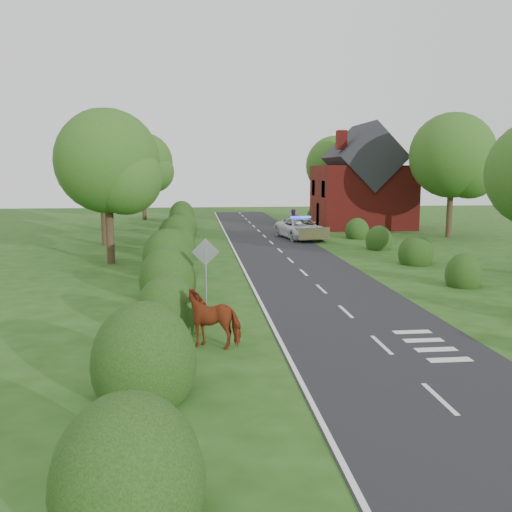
{
  "coord_description": "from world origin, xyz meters",
  "views": [
    {
      "loc": [
        -5.41,
        -19.65,
        5.1
      ],
      "look_at": [
        -2.69,
        5.36,
        1.3
      ],
      "focal_mm": 40.0,
      "sensor_mm": 36.0,
      "label": 1
    }
  ],
  "objects": [
    {
      "name": "road_markings",
      "position": [
        -1.6,
        12.93,
        0.03
      ],
      "size": [
        4.96,
        70.0,
        0.01
      ],
      "color": "white",
      "rests_on": "road"
    },
    {
      "name": "hedgerow_right",
      "position": [
        6.6,
        11.21,
        0.55
      ],
      "size": [
        2.1,
        45.78,
        2.1
      ],
      "color": "black",
      "rests_on": "ground"
    },
    {
      "name": "house",
      "position": [
        9.49,
        30.0,
        3.79
      ],
      "size": [
        8.0,
        7.4,
        9.17
      ],
      "color": "maroon",
      "rests_on": "ground"
    },
    {
      "name": "hedgerow_left",
      "position": [
        -6.51,
        11.69,
        0.75
      ],
      "size": [
        2.75,
        50.41,
        3.0
      ],
      "color": "black",
      "rests_on": "ground"
    },
    {
      "name": "pedestrian_purple",
      "position": [
        2.87,
        27.7,
        0.93
      ],
      "size": [
        1.11,
        1.0,
        1.85
      ],
      "primitive_type": "imported",
      "rotation": [
        0.0,
        0.0,
        2.73
      ],
      "color": "#5F1971",
      "rests_on": "ground"
    },
    {
      "name": "tree_left_a",
      "position": [
        -9.75,
        11.86,
        5.34
      ],
      "size": [
        5.74,
        5.6,
        8.38
      ],
      "color": "#332316",
      "rests_on": "ground"
    },
    {
      "name": "tree_left_d",
      "position": [
        -10.23,
        39.85,
        5.64
      ],
      "size": [
        6.15,
        6.0,
        8.89
      ],
      "color": "#332316",
      "rests_on": "ground"
    },
    {
      "name": "tree_right_b",
      "position": [
        14.29,
        21.84,
        5.94
      ],
      "size": [
        6.56,
        6.4,
        9.4
      ],
      "color": "#332316",
      "rests_on": "ground"
    },
    {
      "name": "pedestrian_red",
      "position": [
        2.81,
        25.37,
        0.78
      ],
      "size": [
        0.66,
        0.66,
        1.55
      ],
      "primitive_type": "imported",
      "rotation": [
        0.0,
        0.0,
        3.92
      ],
      "color": "maroon",
      "rests_on": "ground"
    },
    {
      "name": "cow",
      "position": [
        -4.88,
        -3.4,
        0.7
      ],
      "size": [
        2.16,
        1.47,
        1.4
      ],
      "primitive_type": "imported",
      "rotation": [
        0.0,
        0.0,
        -1.81
      ],
      "color": "brown",
      "rests_on": "ground"
    },
    {
      "name": "tree_left_b",
      "position": [
        -11.25,
        19.86,
        5.04
      ],
      "size": [
        5.74,
        5.6,
        8.07
      ],
      "color": "#332316",
      "rests_on": "ground"
    },
    {
      "name": "road_sign",
      "position": [
        -5.0,
        2.0,
        1.65
      ],
      "size": [
        1.06,
        0.08,
        2.53
      ],
      "color": "gray",
      "rests_on": "ground"
    },
    {
      "name": "tree_right_c",
      "position": [
        9.27,
        37.85,
        5.34
      ],
      "size": [
        6.15,
        6.0,
        8.58
      ],
      "color": "#332316",
      "rests_on": "ground"
    },
    {
      "name": "road",
      "position": [
        0.0,
        15.0,
        0.01
      ],
      "size": [
        6.0,
        70.0,
        0.02
      ],
      "primitive_type": "cube",
      "color": "black",
      "rests_on": "ground"
    },
    {
      "name": "ground",
      "position": [
        0.0,
        0.0,
        0.0
      ],
      "size": [
        120.0,
        120.0,
        0.0
      ],
      "primitive_type": "plane",
      "color": "#244712"
    },
    {
      "name": "tree_left_c",
      "position": [
        -12.7,
        29.83,
        6.53
      ],
      "size": [
        6.97,
        6.8,
        10.22
      ],
      "color": "#332316",
      "rests_on": "ground"
    },
    {
      "name": "police_van",
      "position": [
        2.5,
        22.17,
        0.77
      ],
      "size": [
        3.45,
        5.94,
        1.69
      ],
      "rotation": [
        0.0,
        0.0,
        0.17
      ],
      "color": "silver",
      "rests_on": "ground"
    }
  ]
}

